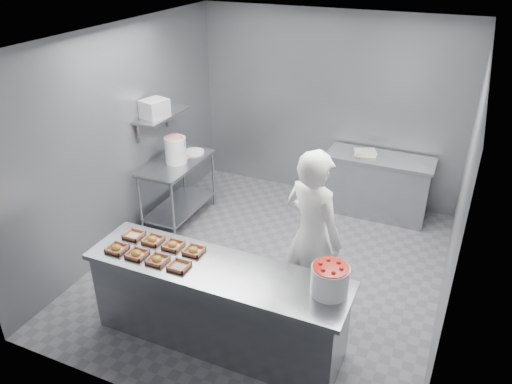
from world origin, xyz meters
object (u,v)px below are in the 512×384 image
at_px(tray_1, 137,254).
at_px(tray_3, 179,266).
at_px(tray_7, 194,250).
at_px(appliance, 155,108).
at_px(worker, 312,237).
at_px(back_counter, 377,185).
at_px(tray_5, 153,240).
at_px(tray_0, 117,248).
at_px(strawberry_tub, 330,279).
at_px(tray_2, 157,260).
at_px(glaze_bucket, 175,149).
at_px(tray_4, 134,235).
at_px(tray_6, 173,245).
at_px(service_counter, 218,305).
at_px(prep_table, 178,182).

height_order(tray_1, tray_3, tray_1).
distance_m(tray_7, appliance, 2.37).
distance_m(tray_1, worker, 1.76).
height_order(back_counter, tray_5, tray_5).
xyz_separation_m(tray_0, strawberry_tub, (2.12, 0.22, 0.13)).
xyz_separation_m(tray_1, tray_7, (0.48, 0.28, 0.00)).
bearing_deg(tray_2, back_counter, 66.71).
relative_size(tray_5, glaze_bucket, 0.42).
height_order(tray_4, strawberry_tub, strawberry_tub).
bearing_deg(tray_3, tray_0, -180.00).
height_order(back_counter, tray_0, tray_0).
distance_m(back_counter, tray_7, 3.37).
bearing_deg(back_counter, tray_6, -115.12).
relative_size(service_counter, tray_4, 13.88).
bearing_deg(tray_6, tray_4, 180.00).
bearing_deg(strawberry_tub, service_counter, -175.74).
height_order(service_counter, strawberry_tub, strawberry_tub).
relative_size(tray_4, glaze_bucket, 0.42).
bearing_deg(tray_5, tray_7, 0.00).
bearing_deg(back_counter, appliance, -151.97).
height_order(tray_1, tray_2, same).
bearing_deg(tray_7, appliance, 132.06).
relative_size(tray_3, worker, 0.10).
bearing_deg(tray_0, strawberry_tub, 5.89).
bearing_deg(tray_3, prep_table, 122.57).
xyz_separation_m(tray_2, tray_6, (0.00, 0.28, 0.00)).
relative_size(prep_table, tray_1, 6.40).
xyz_separation_m(tray_0, worker, (1.73, 0.93, 0.04)).
xyz_separation_m(prep_table, tray_6, (1.09, -1.81, 0.33)).
relative_size(tray_3, glaze_bucket, 0.42).
xyz_separation_m(service_counter, prep_table, (-1.65, 1.95, 0.14)).
distance_m(service_counter, tray_5, 0.94).
height_order(prep_table, tray_0, tray_0).
xyz_separation_m(tray_1, tray_4, (-0.24, 0.28, -0.00)).
relative_size(back_counter, tray_7, 8.01).
xyz_separation_m(tray_6, worker, (1.25, 0.66, 0.04)).
relative_size(tray_5, strawberry_tub, 0.56).
relative_size(tray_0, tray_4, 1.00).
bearing_deg(tray_0, glaze_bucket, 106.09).
height_order(tray_4, appliance, appliance).
height_order(tray_2, glaze_bucket, glaze_bucket).
relative_size(back_counter, tray_1, 8.01).
height_order(tray_0, tray_7, same).
distance_m(prep_table, worker, 2.64).
relative_size(service_counter, prep_table, 2.17).
height_order(tray_7, glaze_bucket, glaze_bucket).
xyz_separation_m(service_counter, glaze_bucket, (-1.64, 1.93, 0.64)).
bearing_deg(tray_3, back_counter, 70.26).
bearing_deg(worker, prep_table, -3.22).
relative_size(tray_0, tray_6, 1.00).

